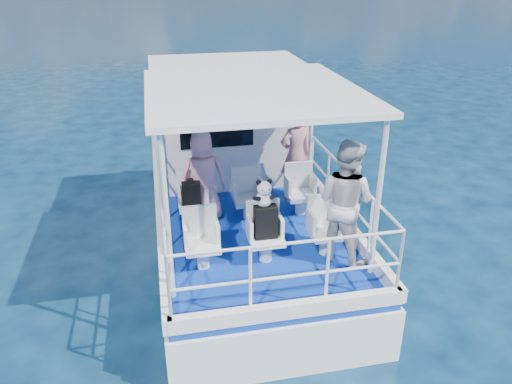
# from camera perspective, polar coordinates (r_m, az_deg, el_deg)

# --- Properties ---
(ground) EXTENTS (2000.00, 2000.00, 0.00)m
(ground) POSITION_cam_1_polar(r_m,az_deg,el_deg) (8.65, -0.57, -8.87)
(ground) COLOR #071C35
(ground) RESTS_ON ground
(hull) EXTENTS (3.00, 7.00, 1.60)m
(hull) POSITION_cam_1_polar(r_m,az_deg,el_deg) (9.48, -1.75, -5.57)
(hull) COLOR white
(hull) RESTS_ON ground
(deck) EXTENTS (2.90, 6.90, 0.10)m
(deck) POSITION_cam_1_polar(r_m,az_deg,el_deg) (9.08, -1.82, -0.95)
(deck) COLOR navy
(deck) RESTS_ON hull
(cabin) EXTENTS (2.85, 2.00, 2.20)m
(cabin) POSITION_cam_1_polar(r_m,az_deg,el_deg) (9.86, -3.25, 8.34)
(cabin) COLOR white
(cabin) RESTS_ON deck
(canopy) EXTENTS (3.00, 3.20, 0.08)m
(canopy) POSITION_cam_1_polar(r_m,az_deg,el_deg) (7.19, -0.36, 11.48)
(canopy) COLOR white
(canopy) RESTS_ON cabin
(canopy_posts) EXTENTS (2.77, 2.97, 2.20)m
(canopy_posts) POSITION_cam_1_polar(r_m,az_deg,el_deg) (7.49, -0.26, 2.88)
(canopy_posts) COLOR white
(canopy_posts) RESTS_ON deck
(railings) EXTENTS (2.84, 3.59, 1.00)m
(railings) POSITION_cam_1_polar(r_m,az_deg,el_deg) (7.45, 0.24, -2.32)
(railings) COLOR white
(railings) RESTS_ON deck
(seat_port_fwd) EXTENTS (0.48, 0.46, 0.38)m
(seat_port_fwd) POSITION_cam_1_polar(r_m,az_deg,el_deg) (8.17, -7.09, -2.39)
(seat_port_fwd) COLOR silver
(seat_port_fwd) RESTS_ON deck
(seat_center_fwd) EXTENTS (0.48, 0.46, 0.38)m
(seat_center_fwd) POSITION_cam_1_polar(r_m,az_deg,el_deg) (8.27, -0.87, -1.82)
(seat_center_fwd) COLOR silver
(seat_center_fwd) RESTS_ON deck
(seat_stbd_fwd) EXTENTS (0.48, 0.46, 0.38)m
(seat_stbd_fwd) POSITION_cam_1_polar(r_m,az_deg,el_deg) (8.46, 5.12, -1.26)
(seat_stbd_fwd) COLOR silver
(seat_stbd_fwd) RESTS_ON deck
(seat_port_aft) EXTENTS (0.48, 0.46, 0.38)m
(seat_port_aft) POSITION_cam_1_polar(r_m,az_deg,el_deg) (7.04, -6.11, -7.16)
(seat_port_aft) COLOR silver
(seat_port_aft) RESTS_ON deck
(seat_center_aft) EXTENTS (0.48, 0.46, 0.38)m
(seat_center_aft) POSITION_cam_1_polar(r_m,az_deg,el_deg) (7.15, 1.11, -6.42)
(seat_center_aft) COLOR silver
(seat_center_aft) RESTS_ON deck
(seat_stbd_aft) EXTENTS (0.48, 0.46, 0.38)m
(seat_stbd_aft) POSITION_cam_1_polar(r_m,az_deg,el_deg) (7.38, 7.98, -5.62)
(seat_stbd_aft) COLOR silver
(seat_stbd_aft) RESTS_ON deck
(passenger_port_fwd) EXTENTS (0.57, 0.41, 1.51)m
(passenger_port_fwd) POSITION_cam_1_polar(r_m,az_deg,el_deg) (8.06, -6.06, 1.73)
(passenger_port_fwd) COLOR pink
(passenger_port_fwd) RESTS_ON deck
(passenger_stbd_fwd) EXTENTS (0.68, 0.52, 1.65)m
(passenger_stbd_fwd) POSITION_cam_1_polar(r_m,az_deg,el_deg) (8.78, 4.55, 4.28)
(passenger_stbd_fwd) COLOR #D3888D
(passenger_stbd_fwd) RESTS_ON deck
(passenger_stbd_aft) EXTENTS (1.08, 1.10, 1.79)m
(passenger_stbd_aft) POSITION_cam_1_polar(r_m,az_deg,el_deg) (6.98, 10.09, -1.07)
(passenger_stbd_aft) COLOR silver
(passenger_stbd_aft) RESTS_ON deck
(backpack_port) EXTENTS (0.29, 0.16, 0.38)m
(backpack_port) POSITION_cam_1_polar(r_m,az_deg,el_deg) (7.94, -7.39, -0.18)
(backpack_port) COLOR black
(backpack_port) RESTS_ON seat_port_fwd
(backpack_center) EXTENTS (0.32, 0.18, 0.48)m
(backpack_center) POSITION_cam_1_polar(r_m,az_deg,el_deg) (6.93, 1.10, -3.44)
(backpack_center) COLOR black
(backpack_center) RESTS_ON seat_center_aft
(compact_camera) EXTENTS (0.11, 0.06, 0.06)m
(compact_camera) POSITION_cam_1_polar(r_m,az_deg,el_deg) (7.87, -7.56, 1.32)
(compact_camera) COLOR black
(compact_camera) RESTS_ON backpack_port
(panda) EXTENTS (0.25, 0.21, 0.39)m
(panda) POSITION_cam_1_polar(r_m,az_deg,el_deg) (6.76, 0.93, -0.12)
(panda) COLOR silver
(panda) RESTS_ON backpack_center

